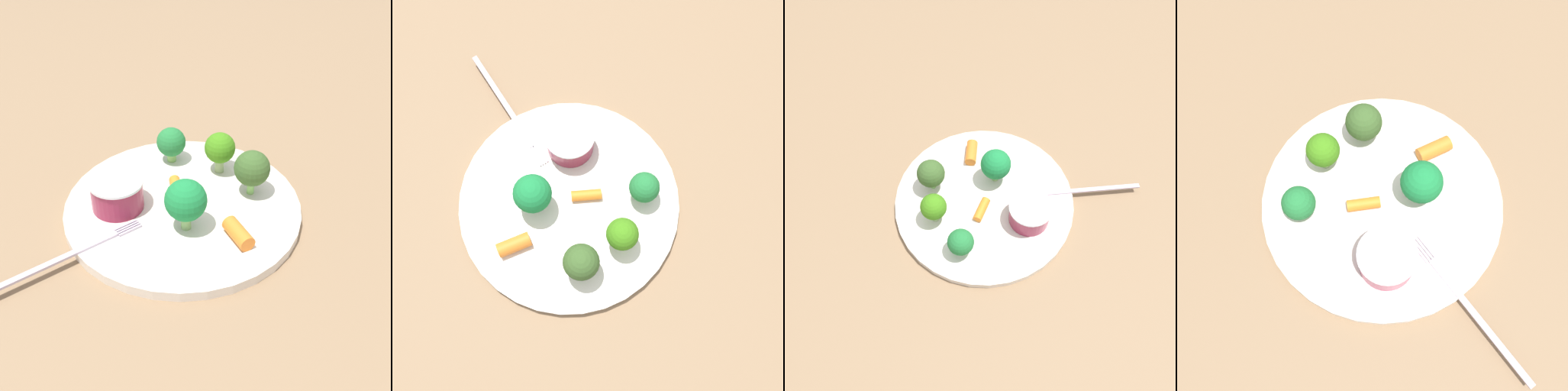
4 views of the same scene
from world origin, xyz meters
The scene contains 10 objects.
ground_plane centered at (0.00, 0.00, 0.00)m, with size 2.40×2.40×0.00m, color #85684A.
plate centered at (0.00, 0.00, 0.01)m, with size 0.27×0.27×0.01m, color silver.
sauce_cup centered at (0.07, 0.03, 0.03)m, with size 0.06×0.06×0.04m.
broccoli_floret_0 centered at (-0.02, 0.04, 0.05)m, with size 0.05×0.05×0.06m.
broccoli_floret_1 centered at (0.05, -0.08, 0.04)m, with size 0.04×0.04×0.05m.
broccoli_floret_2 centered at (-0.02, -0.08, 0.04)m, with size 0.04×0.04×0.05m.
broccoli_floret_3 centered at (-0.06, -0.05, 0.05)m, with size 0.04×0.04×0.06m.
carrot_stick_0 centered at (0.02, -0.02, 0.02)m, with size 0.01×0.01×0.04m, color orange.
carrot_stick_1 centered at (-0.08, 0.03, 0.02)m, with size 0.02×0.02×0.04m, color orange.
fork centered at (0.07, 0.12, 0.01)m, with size 0.10×0.16×0.00m.
Camera 2 is at (-0.15, -0.10, 0.59)m, focal length 45.50 mm.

